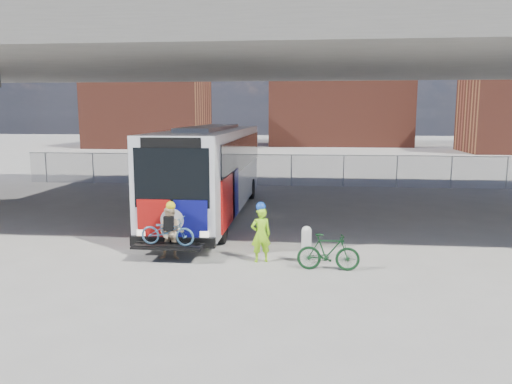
# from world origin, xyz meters

# --- Properties ---
(ground) EXTENTS (160.00, 160.00, 0.00)m
(ground) POSITION_xyz_m (0.00, 0.00, 0.00)
(ground) COLOR #9E9991
(ground) RESTS_ON ground
(bus) EXTENTS (2.67, 12.90, 3.69)m
(bus) POSITION_xyz_m (-2.00, 3.16, 2.11)
(bus) COLOR silver
(bus) RESTS_ON ground
(overpass) EXTENTS (40.00, 16.00, 7.95)m
(overpass) POSITION_xyz_m (0.00, 4.00, 6.54)
(overpass) COLOR #605E59
(overpass) RESTS_ON ground
(chainlink_fence) EXTENTS (30.00, 0.06, 30.00)m
(chainlink_fence) POSITION_xyz_m (0.00, 12.00, 1.42)
(chainlink_fence) COLOR gray
(chainlink_fence) RESTS_ON ground
(brick_buildings) EXTENTS (54.00, 22.00, 12.00)m
(brick_buildings) POSITION_xyz_m (1.23, 48.23, 5.42)
(brick_buildings) COLOR brown
(brick_buildings) RESTS_ON ground
(smokestack) EXTENTS (2.20, 2.20, 25.00)m
(smokestack) POSITION_xyz_m (14.00, 55.00, 12.50)
(smokestack) COLOR brown
(smokestack) RESTS_ON ground
(bollard) EXTENTS (0.28, 0.28, 1.07)m
(bollard) POSITION_xyz_m (1.92, -3.17, 0.57)
(bollard) COLOR silver
(bollard) RESTS_ON ground
(cyclist_hivis) EXTENTS (0.66, 0.54, 1.74)m
(cyclist_hivis) POSITION_xyz_m (0.63, -3.17, 0.83)
(cyclist_hivis) COLOR #A5FF1A
(cyclist_hivis) RESTS_ON ground
(cyclist_tan) EXTENTS (0.80, 0.65, 1.72)m
(cyclist_tan) POSITION_xyz_m (-1.95, -3.21, 0.81)
(cyclist_tan) COLOR beige
(cyclist_tan) RESTS_ON ground
(bike_parked) EXTENTS (1.69, 0.50, 1.01)m
(bike_parked) POSITION_xyz_m (2.51, -3.77, 0.51)
(bike_parked) COLOR #12381A
(bike_parked) RESTS_ON ground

